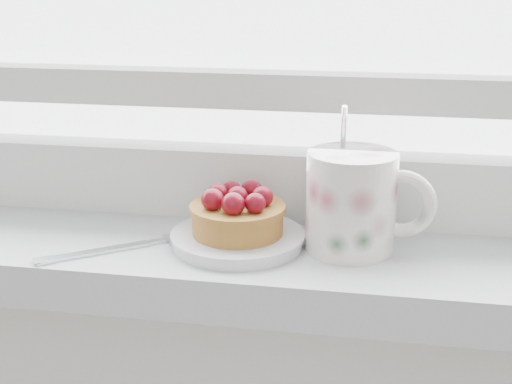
% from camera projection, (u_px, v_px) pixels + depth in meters
% --- Properties ---
extents(saucer, '(0.12, 0.12, 0.01)m').
position_uv_depth(saucer, '(238.00, 239.00, 0.66)').
color(saucer, silver).
rests_on(saucer, windowsill).
extents(raspberry_tart, '(0.09, 0.09, 0.05)m').
position_uv_depth(raspberry_tart, '(238.00, 213.00, 0.65)').
color(raspberry_tart, brown).
rests_on(raspberry_tart, saucer).
extents(floral_mug, '(0.12, 0.09, 0.13)m').
position_uv_depth(floral_mug, '(355.00, 200.00, 0.63)').
color(floral_mug, silver).
rests_on(floral_mug, windowsill).
extents(fork, '(0.15, 0.12, 0.00)m').
position_uv_depth(fork, '(132.00, 246.00, 0.65)').
color(fork, silver).
rests_on(fork, windowsill).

